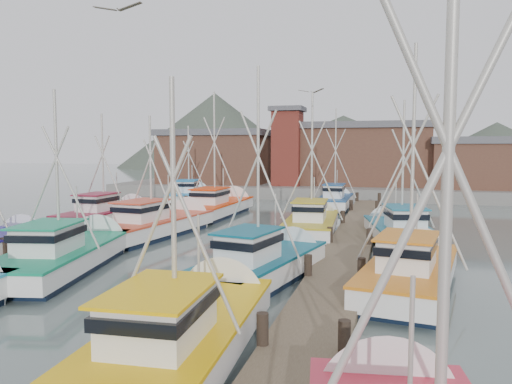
% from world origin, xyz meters
% --- Properties ---
extents(ground, '(260.00, 260.00, 0.00)m').
position_xyz_m(ground, '(0.00, 0.00, 0.00)').
color(ground, '#546462').
rests_on(ground, ground).
extents(dock_left, '(2.30, 46.00, 1.50)m').
position_xyz_m(dock_left, '(-7.00, 4.04, 0.21)').
color(dock_left, '#4D402F').
rests_on(dock_left, ground).
extents(dock_right, '(2.30, 46.00, 1.50)m').
position_xyz_m(dock_right, '(7.00, 4.04, 0.21)').
color(dock_right, '#4D402F').
rests_on(dock_right, ground).
extents(quay, '(44.00, 16.00, 1.20)m').
position_xyz_m(quay, '(0.00, 37.00, 0.60)').
color(quay, gray).
rests_on(quay, ground).
extents(shed_left, '(12.72, 8.48, 6.20)m').
position_xyz_m(shed_left, '(-11.00, 35.00, 4.34)').
color(shed_left, brown).
rests_on(shed_left, quay).
extents(shed_center, '(14.84, 9.54, 6.90)m').
position_xyz_m(shed_center, '(6.00, 37.00, 4.69)').
color(shed_center, brown).
rests_on(shed_center, quay).
extents(shed_right, '(8.48, 6.36, 5.20)m').
position_xyz_m(shed_right, '(17.00, 34.00, 3.84)').
color(shed_right, brown).
rests_on(shed_right, quay).
extents(lookout_tower, '(3.60, 3.60, 8.50)m').
position_xyz_m(lookout_tower, '(-2.00, 33.00, 5.55)').
color(lookout_tower, maroon).
rests_on(lookout_tower, quay).
extents(distant_hills, '(175.00, 140.00, 42.00)m').
position_xyz_m(distant_hills, '(-12.76, 122.59, 0.00)').
color(distant_hills, '#444E41').
rests_on(distant_hills, ground).
extents(boat_1, '(3.38, 9.41, 7.65)m').
position_xyz_m(boat_1, '(4.17, -9.49, 0.68)').
color(boat_1, black).
rests_on(boat_1, ground).
extents(boat_4, '(4.73, 10.01, 8.52)m').
position_xyz_m(boat_4, '(-4.51, -2.15, 0.68)').
color(boat_4, black).
rests_on(boat_4, ground).
extents(boat_5, '(4.21, 8.83, 8.99)m').
position_xyz_m(boat_5, '(4.27, -1.81, 0.68)').
color(boat_5, black).
rests_on(boat_5, ground).
extents(boat_7, '(4.16, 9.22, 9.67)m').
position_xyz_m(boat_7, '(9.84, -1.36, 0.69)').
color(boat_7, black).
rests_on(boat_7, ground).
extents(boat_8, '(4.34, 10.32, 8.08)m').
position_xyz_m(boat_8, '(-4.55, 6.77, 0.68)').
color(boat_8, black).
rests_on(boat_8, ground).
extents(boat_9, '(3.73, 9.06, 9.32)m').
position_xyz_m(boat_9, '(4.43, 9.31, 0.68)').
color(boat_9, black).
rests_on(boat_9, ground).
extents(boat_10, '(3.48, 9.01, 8.35)m').
position_xyz_m(boat_10, '(-9.86, 9.95, 0.68)').
color(boat_10, black).
rests_on(boat_10, ground).
extents(boat_11, '(4.31, 9.14, 8.52)m').
position_xyz_m(boat_11, '(9.45, 7.50, 0.68)').
color(boat_11, black).
rests_on(boat_11, ground).
extents(boat_12, '(4.25, 10.32, 10.51)m').
position_xyz_m(boat_12, '(-4.13, 16.40, 0.69)').
color(boat_12, black).
rests_on(boat_12, ground).
extents(boat_13, '(3.64, 8.20, 9.24)m').
position_xyz_m(boat_13, '(4.38, 22.88, 0.68)').
color(boat_13, black).
rests_on(boat_13, ground).
extents(boat_14, '(4.60, 9.56, 8.20)m').
position_xyz_m(boat_14, '(-9.98, 24.67, 0.68)').
color(boat_14, black).
rests_on(boat_14, ground).
extents(gull_near, '(1.55, 0.62, 0.24)m').
position_xyz_m(gull_near, '(1.36, -7.58, 9.21)').
color(gull_near, slate).
rests_on(gull_near, ground).
extents(gull_far, '(1.47, 0.64, 0.24)m').
position_xyz_m(gull_far, '(4.70, 6.53, 8.33)').
color(gull_far, slate).
rests_on(gull_far, ground).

